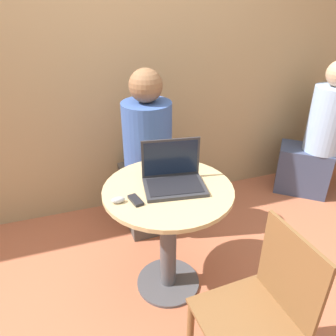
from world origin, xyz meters
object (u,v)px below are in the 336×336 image
at_px(laptop, 173,177).
at_px(cell_phone, 136,200).
at_px(person_seated, 146,167).
at_px(chair_empty, 259,315).

xyz_separation_m(laptop, cell_phone, (-0.24, -0.09, -0.05)).
bearing_deg(person_seated, cell_phone, -109.26).
bearing_deg(laptop, cell_phone, -159.34).
bearing_deg(person_seated, laptop, -90.67).
relative_size(cell_phone, chair_empty, 0.13).
distance_m(cell_phone, person_seated, 0.79).
bearing_deg(cell_phone, laptop, 20.66).
distance_m(laptop, cell_phone, 0.26).
bearing_deg(cell_phone, person_seated, 70.74).
xyz_separation_m(cell_phone, person_seated, (0.25, 0.72, -0.21)).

